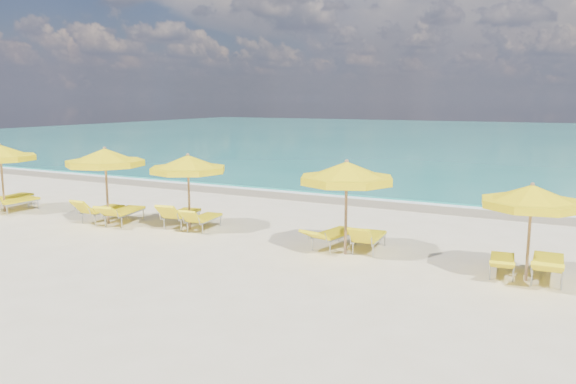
% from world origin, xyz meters
% --- Properties ---
extents(ground_plane, '(120.00, 120.00, 0.00)m').
position_xyz_m(ground_plane, '(0.00, 0.00, 0.00)').
color(ground_plane, beige).
extents(ocean, '(120.00, 80.00, 0.30)m').
position_xyz_m(ocean, '(0.00, 48.00, 0.00)').
color(ocean, '#157B6F').
rests_on(ocean, ground).
extents(wet_sand_band, '(120.00, 2.60, 0.01)m').
position_xyz_m(wet_sand_band, '(0.00, 7.40, 0.00)').
color(wet_sand_band, tan).
rests_on(wet_sand_band, ground).
extents(foam_line, '(120.00, 1.20, 0.03)m').
position_xyz_m(foam_line, '(0.00, 8.20, 0.00)').
color(foam_line, white).
rests_on(foam_line, ground).
extents(whitecap_near, '(14.00, 0.36, 0.05)m').
position_xyz_m(whitecap_near, '(-6.00, 17.00, 0.00)').
color(whitecap_near, white).
rests_on(whitecap_near, ground).
extents(umbrella_1, '(2.82, 2.82, 2.47)m').
position_xyz_m(umbrella_1, '(-10.42, -0.58, 2.10)').
color(umbrella_1, '#9B734D').
rests_on(umbrella_1, ground).
extents(umbrella_2, '(2.84, 2.84, 2.51)m').
position_xyz_m(umbrella_2, '(-5.63, -0.33, 2.14)').
color(umbrella_2, '#9B734D').
rests_on(umbrella_2, ground).
extents(umbrella_3, '(2.64, 2.64, 2.37)m').
position_xyz_m(umbrella_3, '(-2.78, 0.23, 2.02)').
color(umbrella_3, '#9B734D').
rests_on(umbrella_3, ground).
extents(umbrella_4, '(2.53, 2.53, 2.49)m').
position_xyz_m(umbrella_4, '(2.56, -0.19, 2.12)').
color(umbrella_4, '#9B734D').
rests_on(umbrella_4, ground).
extents(umbrella_5, '(2.62, 2.62, 2.22)m').
position_xyz_m(umbrella_5, '(6.94, -0.35, 1.89)').
color(umbrella_5, '#9B734D').
rests_on(umbrella_5, ground).
extents(lounger_1_left, '(0.87, 1.98, 0.89)m').
position_xyz_m(lounger_1_left, '(-10.81, -0.01, 0.24)').
color(lounger_1_left, '#A5A8AD').
rests_on(lounger_1_left, ground).
extents(lounger_1_right, '(0.68, 1.93, 0.80)m').
position_xyz_m(lounger_1_right, '(-10.00, -0.41, 0.23)').
color(lounger_1_right, '#A5A8AD').
rests_on(lounger_1_right, ground).
extents(lounger_2_left, '(0.66, 1.86, 0.88)m').
position_xyz_m(lounger_2_left, '(-6.10, -0.15, 0.23)').
color(lounger_2_left, '#A5A8AD').
rests_on(lounger_2_left, ground).
extents(lounger_2_right, '(1.02, 2.10, 0.81)m').
position_xyz_m(lounger_2_right, '(-5.17, -0.11, 0.24)').
color(lounger_2_right, '#A5A8AD').
rests_on(lounger_2_right, ground).
extents(lounger_3_left, '(1.00, 2.01, 0.90)m').
position_xyz_m(lounger_3_left, '(-3.27, 0.46, 0.24)').
color(lounger_3_left, '#A5A8AD').
rests_on(lounger_3_left, ground).
extents(lounger_3_right, '(0.76, 1.78, 0.80)m').
position_xyz_m(lounger_3_right, '(-2.37, 0.40, 0.22)').
color(lounger_3_right, '#A5A8AD').
rests_on(lounger_3_right, ground).
extents(lounger_4_left, '(1.00, 2.04, 0.71)m').
position_xyz_m(lounger_4_left, '(2.04, 0.26, 0.23)').
color(lounger_4_left, '#A5A8AD').
rests_on(lounger_4_left, ground).
extents(lounger_4_right, '(0.70, 1.81, 0.85)m').
position_xyz_m(lounger_4_right, '(2.99, 0.41, 0.22)').
color(lounger_4_right, '#A5A8AD').
rests_on(lounger_4_right, ground).
extents(lounger_5_left, '(0.70, 1.72, 0.60)m').
position_xyz_m(lounger_5_left, '(6.40, -0.14, 0.19)').
color(lounger_5_left, '#A5A8AD').
rests_on(lounger_5_left, ground).
extents(lounger_5_right, '(0.71, 2.05, 0.75)m').
position_xyz_m(lounger_5_right, '(7.36, -0.10, 0.24)').
color(lounger_5_right, '#A5A8AD').
rests_on(lounger_5_right, ground).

